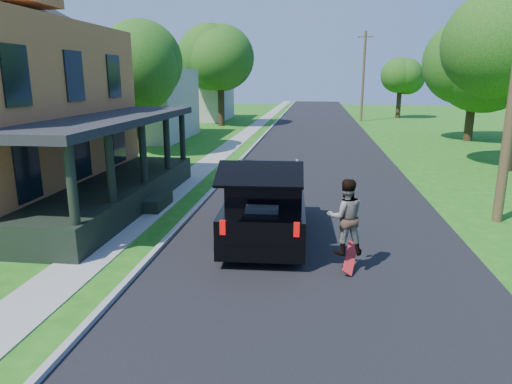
# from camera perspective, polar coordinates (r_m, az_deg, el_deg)

# --- Properties ---
(ground) EXTENTS (140.00, 140.00, 0.00)m
(ground) POSITION_cam_1_polar(r_m,az_deg,el_deg) (9.51, 7.45, -13.24)
(ground) COLOR #1A5F13
(ground) RESTS_ON ground
(street) EXTENTS (8.00, 120.00, 0.02)m
(street) POSITION_cam_1_polar(r_m,az_deg,el_deg) (28.78, 7.60, 5.28)
(street) COLOR black
(street) RESTS_ON ground
(curb) EXTENTS (0.15, 120.00, 0.12)m
(curb) POSITION_cam_1_polar(r_m,az_deg,el_deg) (29.05, -0.45, 5.48)
(curb) COLOR gray
(curb) RESTS_ON ground
(sidewalk) EXTENTS (1.30, 120.00, 0.03)m
(sidewalk) POSITION_cam_1_polar(r_m,az_deg,el_deg) (29.30, -3.47, 5.53)
(sidewalk) COLOR gray
(sidewalk) RESTS_ON ground
(front_walk) EXTENTS (6.50, 1.20, 0.03)m
(front_walk) POSITION_cam_1_polar(r_m,az_deg,el_deg) (17.78, -24.76, -1.39)
(front_walk) COLOR gray
(front_walk) RESTS_ON ground
(neighbor_house_mid) EXTENTS (12.78, 12.78, 8.30)m
(neighbor_house_mid) POSITION_cam_1_polar(r_m,az_deg,el_deg) (35.11, -15.42, 13.34)
(neighbor_house_mid) COLOR #ADA999
(neighbor_house_mid) RESTS_ON ground
(neighbor_house_far) EXTENTS (12.78, 12.78, 8.30)m
(neighbor_house_far) POSITION_cam_1_polar(r_m,az_deg,el_deg) (50.27, -8.25, 13.77)
(neighbor_house_far) COLOR #ADA999
(neighbor_house_far) RESTS_ON ground
(black_suv) EXTENTS (2.30, 5.48, 2.52)m
(black_suv) POSITION_cam_1_polar(r_m,az_deg,el_deg) (12.60, 1.27, -1.49)
(black_suv) COLOR black
(black_suv) RESTS_ON ground
(skateboarder) EXTENTS (0.96, 0.81, 1.74)m
(skateboarder) POSITION_cam_1_polar(r_m,az_deg,el_deg) (10.43, 11.12, -3.06)
(skateboarder) COLOR black
(skateboarder) RESTS_ON ground
(skateboard) EXTENTS (0.40, 0.82, 0.60)m
(skateboard) POSITION_cam_1_polar(r_m,az_deg,el_deg) (10.79, 11.69, -8.20)
(skateboard) COLOR #AE0F0E
(skateboard) RESTS_ON ground
(tree_left_mid) EXTENTS (6.18, 6.38, 7.85)m
(tree_left_mid) POSITION_cam_1_polar(r_m,az_deg,el_deg) (27.89, -15.04, 15.42)
(tree_left_mid) COLOR black
(tree_left_mid) RESTS_ON ground
(tree_left_far) EXTENTS (7.16, 6.92, 9.34)m
(tree_left_far) POSITION_cam_1_polar(r_m,az_deg,el_deg) (43.02, -4.54, 16.35)
(tree_left_far) COLOR black
(tree_left_far) RESTS_ON ground
(tree_right_mid) EXTENTS (7.43, 7.54, 9.43)m
(tree_right_mid) POSITION_cam_1_polar(r_m,az_deg,el_deg) (35.70, 25.84, 15.31)
(tree_right_mid) COLOR black
(tree_right_mid) RESTS_ON ground
(tree_right_far) EXTENTS (5.15, 5.33, 7.20)m
(tree_right_far) POSITION_cam_1_polar(r_m,az_deg,el_deg) (53.69, 17.63, 14.05)
(tree_right_far) COLOR black
(tree_right_far) RESTS_ON ground
(utility_pole_far) EXTENTS (1.53, 0.46, 8.86)m
(utility_pole_far) POSITION_cam_1_polar(r_m,az_deg,el_deg) (48.62, 13.27, 13.98)
(utility_pole_far) COLOR #3F321D
(utility_pole_far) RESTS_ON ground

